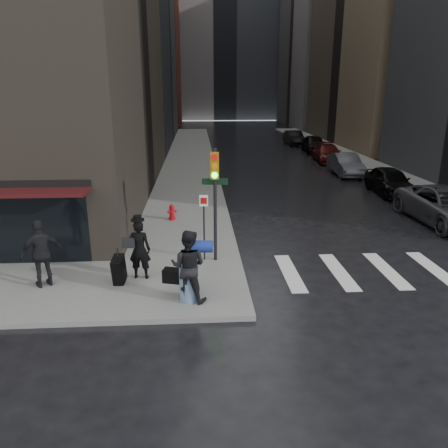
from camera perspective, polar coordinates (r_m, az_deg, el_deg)
The scene contains 18 objects.
ground at distance 13.12m, azimuth -5.76°, elevation -8.46°, with size 140.00×140.00×0.00m, color black.
sidewalk_left at distance 39.22m, azimuth -4.42°, elevation 9.01°, with size 4.00×50.00×0.15m, color slate.
sidewalk_right at distance 41.29m, azimuth 14.90°, elevation 8.90°, with size 3.00×50.00×0.15m, color slate.
crosswalk at distance 15.63m, azimuth 23.16°, elevation -5.47°, with size 8.50×3.00×0.01m.
bldg_left_far at distance 75.41m, azimuth -15.07°, elevation 22.30°, with size 22.00×20.00×26.00m, color #5C281F.
bldg_right_far at distance 74.61m, azimuth 17.67°, elevation 21.77°, with size 22.00×20.00×25.00m, color slate.
bldg_distant at distance 90.57m, azimuth -0.12°, elevation 23.81°, with size 40.00×12.00×32.00m, color slate.
man_overcoat at distance 13.31m, azimuth -11.53°, elevation -3.70°, with size 1.11×0.99×2.01m.
man_jeans at distance 11.72m, azimuth -4.70°, elevation -5.47°, with size 1.40×1.03×2.01m.
man_greycoat at distance 13.59m, azimuth -22.70°, elevation -3.54°, with size 1.27×1.04×2.02m.
traffic_light at distance 13.99m, azimuth -1.32°, elevation 4.42°, with size 0.93×0.46×3.74m.
fire_hydrant at distance 19.30m, azimuth -6.81°, elevation 1.46°, with size 0.40×0.30×0.69m.
parked_car_0 at distance 21.31m, azimuth 27.23°, elevation 2.06°, with size 2.61×5.66×1.57m, color #3D3D42.
parked_car_1 at distance 26.17m, azimuth 20.84°, elevation 5.28°, with size 1.76×4.38×1.49m, color black.
parked_car_2 at distance 31.14m, azimuth 15.62°, elevation 7.48°, with size 1.53×4.40×1.45m, color #3E3D42.
parked_car_3 at distance 36.60m, azimuth 13.38°, elevation 8.97°, with size 1.93×4.74×1.38m, color #430F0D.
parked_car_4 at distance 42.11m, azimuth 11.69°, elevation 10.23°, with size 1.82×4.53×1.54m, color black.
parked_car_5 at distance 47.43m, azimuth 9.14°, elevation 11.06°, with size 1.52×4.37×1.44m, color black.
Camera 1 is at (0.57, -11.81, 5.68)m, focal length 35.00 mm.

